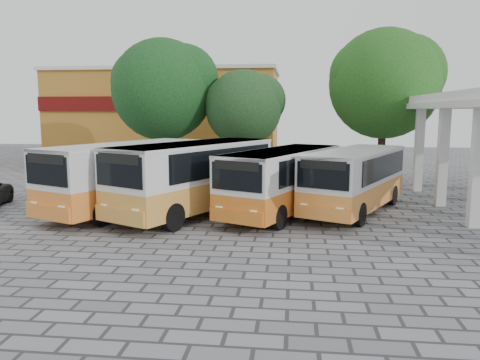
# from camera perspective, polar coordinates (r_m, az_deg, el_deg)

# --- Properties ---
(ground) EXTENTS (90.00, 90.00, 0.00)m
(ground) POSITION_cam_1_polar(r_m,az_deg,el_deg) (17.83, 4.09, -6.46)
(ground) COLOR slate
(ground) RESTS_ON ground
(shophouse_block) EXTENTS (20.40, 10.40, 8.30)m
(shophouse_block) POSITION_cam_1_polar(r_m,az_deg,el_deg) (44.77, -8.68, 7.76)
(shophouse_block) COLOR #A86B20
(shophouse_block) RESTS_ON ground
(bus_far_left) EXTENTS (5.86, 9.26, 3.11)m
(bus_far_left) POSITION_cam_1_polar(r_m,az_deg,el_deg) (22.00, -13.55, 0.93)
(bus_far_left) COLOR orange
(bus_far_left) RESTS_ON ground
(bus_centre_left) EXTENTS (6.38, 9.51, 3.19)m
(bus_centre_left) POSITION_cam_1_polar(r_m,az_deg,el_deg) (20.79, -5.47, 0.83)
(bus_centre_left) COLOR gold
(bus_centre_left) RESTS_ON ground
(bus_centre_right) EXTENTS (5.46, 8.58, 2.88)m
(bus_centre_right) POSITION_cam_1_polar(r_m,az_deg,el_deg) (20.75, 5.24, 0.33)
(bus_centre_right) COLOR orange
(bus_centre_right) RESTS_ON ground
(bus_far_right) EXTENTS (5.53, 8.45, 2.84)m
(bus_far_right) POSITION_cam_1_polar(r_m,az_deg,el_deg) (21.77, 13.91, 0.42)
(bus_far_right) COLOR orange
(bus_far_right) RESTS_ON ground
(tree_left) EXTENTS (7.09, 6.75, 9.35)m
(tree_left) POSITION_cam_1_polar(r_m,az_deg,el_deg) (32.11, -9.25, 11.18)
(tree_left) COLOR #3C2616
(tree_left) RESTS_ON ground
(tree_middle) EXTENTS (5.21, 4.96, 7.26)m
(tree_middle) POSITION_cam_1_polar(r_m,az_deg,el_deg) (30.79, 0.56, 9.07)
(tree_middle) COLOR #3A281C
(tree_middle) RESTS_ON ground
(tree_right) EXTENTS (7.32, 6.97, 9.77)m
(tree_right) POSITION_cam_1_polar(r_m,az_deg,el_deg) (31.77, 17.34, 11.53)
(tree_right) COLOR #392416
(tree_right) RESTS_ON ground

